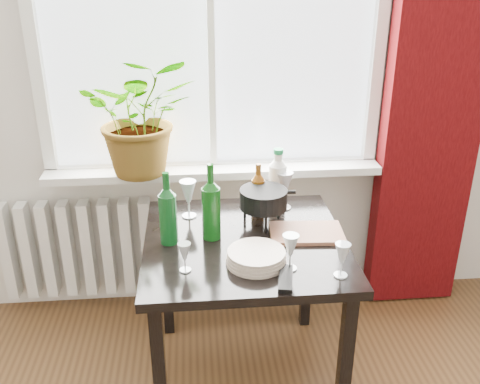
{
  "coord_description": "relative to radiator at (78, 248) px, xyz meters",
  "views": [
    {
      "loc": [
        -0.1,
        -0.43,
        1.85
      ],
      "look_at": [
        0.08,
        1.55,
        0.96
      ],
      "focal_mm": 40.0,
      "sensor_mm": 36.0,
      "label": 1
    }
  ],
  "objects": [
    {
      "name": "window",
      "position": [
        0.75,
        0.04,
        1.22
      ],
      "size": [
        1.72,
        0.08,
        1.62
      ],
      "color": "white",
      "rests_on": "ground"
    },
    {
      "name": "windowsill",
      "position": [
        0.75,
        -0.03,
        0.44
      ],
      "size": [
        1.72,
        0.2,
        0.04
      ],
      "color": "silver",
      "rests_on": "ground"
    },
    {
      "name": "curtain",
      "position": [
        1.87,
        -0.06,
        0.92
      ],
      "size": [
        0.5,
        0.12,
        2.56
      ],
      "color": "#350406",
      "rests_on": "ground"
    },
    {
      "name": "radiator",
      "position": [
        0.0,
        0.0,
        0.0
      ],
      "size": [
        0.8,
        0.1,
        0.55
      ],
      "color": "silver",
      "rests_on": "ground"
    },
    {
      "name": "table",
      "position": [
        0.85,
        -0.63,
        0.27
      ],
      "size": [
        0.85,
        0.85,
        0.74
      ],
      "color": "black",
      "rests_on": "ground"
    },
    {
      "name": "potted_plant",
      "position": [
        0.4,
        -0.08,
        0.76
      ],
      "size": [
        0.55,
        0.48,
        0.59
      ],
      "primitive_type": "imported",
      "rotation": [
        0.0,
        0.0,
        0.04
      ],
      "color": "#1D6E20",
      "rests_on": "windowsill"
    },
    {
      "name": "wine_bottle_left",
      "position": [
        0.53,
        -0.62,
        0.52
      ],
      "size": [
        0.08,
        0.08,
        0.32
      ],
      "primitive_type": null,
      "rotation": [
        0.0,
        0.0,
        -0.05
      ],
      "color": "#0C4117",
      "rests_on": "table"
    },
    {
      "name": "wine_bottle_right",
      "position": [
        0.71,
        -0.6,
        0.53
      ],
      "size": [
        0.09,
        0.09,
        0.34
      ],
      "primitive_type": null,
      "rotation": [
        0.0,
        0.0,
        0.13
      ],
      "color": "#0C4210",
      "rests_on": "table"
    },
    {
      "name": "bottle_amber",
      "position": [
        0.93,
        -0.39,
        0.49
      ],
      "size": [
        0.07,
        0.07,
        0.25
      ],
      "primitive_type": null,
      "rotation": [
        0.0,
        0.0,
        0.15
      ],
      "color": "#6D390C",
      "rests_on": "table"
    },
    {
      "name": "cleaning_bottle",
      "position": [
        1.04,
        -0.31,
        0.51
      ],
      "size": [
        0.1,
        0.1,
        0.29
      ],
      "primitive_type": null,
      "rotation": [
        0.0,
        0.0,
        -0.19
      ],
      "color": "white",
      "rests_on": "table"
    },
    {
      "name": "wineglass_front_right",
      "position": [
        1.0,
        -0.88,
        0.44
      ],
      "size": [
        0.07,
        0.07,
        0.15
      ],
      "primitive_type": null,
      "rotation": [
        0.0,
        0.0,
        0.17
      ],
      "color": "silver",
      "rests_on": "table"
    },
    {
      "name": "wineglass_far_right",
      "position": [
        1.18,
        -0.94,
        0.43
      ],
      "size": [
        0.08,
        0.08,
        0.14
      ],
      "primitive_type": null,
      "rotation": [
        0.0,
        0.0,
        -0.43
      ],
      "color": "silver",
      "rests_on": "table"
    },
    {
      "name": "wineglass_back_center",
      "position": [
        1.07,
        -0.34,
        0.45
      ],
      "size": [
        0.1,
        0.1,
        0.19
      ],
      "primitive_type": null,
      "rotation": [
        0.0,
        0.0,
        -0.26
      ],
      "color": "silver",
      "rests_on": "table"
    },
    {
      "name": "wineglass_back_left",
      "position": [
        0.62,
        -0.39,
        0.45
      ],
      "size": [
        0.09,
        0.09,
        0.18
      ],
      "primitive_type": null,
      "rotation": [
        0.0,
        0.0,
        0.25
      ],
      "color": "silver",
      "rests_on": "table"
    },
    {
      "name": "wineglass_front_left",
      "position": [
        0.6,
        -0.85,
        0.42
      ],
      "size": [
        0.06,
        0.06,
        0.12
      ],
      "primitive_type": null,
      "rotation": [
        0.0,
        0.0,
        0.34
      ],
      "color": "silver",
      "rests_on": "table"
    },
    {
      "name": "plate_stack",
      "position": [
        0.88,
        -0.82,
        0.39
      ],
      "size": [
        0.3,
        0.3,
        0.05
      ],
      "primitive_type": "cylinder",
      "rotation": [
        0.0,
        0.0,
        -0.32
      ],
      "color": "beige",
      "rests_on": "table"
    },
    {
      "name": "fondue_pot",
      "position": [
        0.95,
        -0.49,
        0.44
      ],
      "size": [
        0.31,
        0.29,
        0.17
      ],
      "primitive_type": null,
      "rotation": [
        0.0,
        0.0,
        -0.39
      ],
      "color": "black",
      "rests_on": "table"
    },
    {
      "name": "tv_remote",
      "position": [
        0.97,
        -0.96,
        0.37
      ],
      "size": [
        0.08,
        0.18,
        0.02
      ],
      "primitive_type": "cube",
      "rotation": [
        0.0,
        0.0,
        -0.2
      ],
      "color": "black",
      "rests_on": "table"
    },
    {
      "name": "cutting_board",
      "position": [
        1.12,
        -0.61,
        0.37
      ],
      "size": [
        0.33,
        0.22,
        0.02
      ],
      "primitive_type": "cube",
      "rotation": [
        0.0,
        0.0,
        -0.07
      ],
      "color": "#915A41",
      "rests_on": "table"
    }
  ]
}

